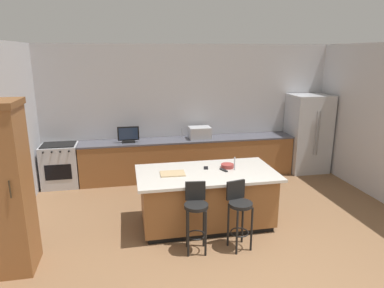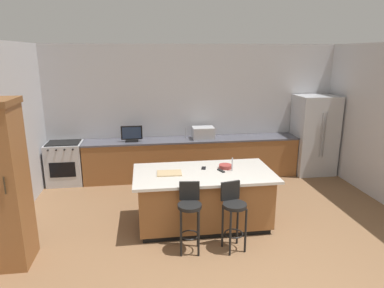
% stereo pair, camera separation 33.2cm
% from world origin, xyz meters
% --- Properties ---
extents(wall_back, '(7.11, 0.12, 2.97)m').
position_xyz_m(wall_back, '(0.00, 4.51, 1.49)').
color(wall_back, '#BCBCC1').
rests_on(wall_back, ground_plane).
extents(wall_left, '(0.12, 4.91, 2.97)m').
position_xyz_m(wall_left, '(-3.35, 2.26, 1.49)').
color(wall_left, '#BCBCC1').
rests_on(wall_left, ground_plane).
extents(counter_back, '(4.82, 0.62, 0.91)m').
position_xyz_m(counter_back, '(-0.08, 4.13, 0.45)').
color(counter_back, brown).
rests_on(counter_back, ground_plane).
extents(kitchen_island, '(2.25, 1.19, 0.92)m').
position_xyz_m(kitchen_island, '(-0.22, 1.87, 0.47)').
color(kitchen_island, black).
rests_on(kitchen_island, ground_plane).
extents(refrigerator, '(0.90, 0.79, 1.84)m').
position_xyz_m(refrigerator, '(2.79, 4.06, 0.92)').
color(refrigerator, '#B7BABF').
rests_on(refrigerator, ground_plane).
extents(range_oven, '(0.75, 0.63, 0.93)m').
position_xyz_m(range_oven, '(-2.87, 4.13, 0.46)').
color(range_oven, '#B7BABF').
rests_on(range_oven, ground_plane).
extents(cabinet_tower, '(0.61, 0.62, 2.24)m').
position_xyz_m(cabinet_tower, '(-3.00, 1.17, 1.16)').
color(cabinet_tower, brown).
rests_on(cabinet_tower, ground_plane).
extents(microwave, '(0.48, 0.36, 0.26)m').
position_xyz_m(microwave, '(0.17, 4.13, 1.04)').
color(microwave, '#B7BABF').
rests_on(microwave, counter_back).
extents(tv_monitor, '(0.46, 0.16, 0.35)m').
position_xyz_m(tv_monitor, '(-1.42, 4.08, 1.06)').
color(tv_monitor, black).
rests_on(tv_monitor, counter_back).
extents(sink_faucet_back, '(0.02, 0.02, 0.24)m').
position_xyz_m(sink_faucet_back, '(-0.21, 4.23, 1.03)').
color(sink_faucet_back, '#B2B2B7').
rests_on(sink_faucet_back, counter_back).
extents(sink_faucet_island, '(0.02, 0.02, 0.22)m').
position_xyz_m(sink_faucet_island, '(0.25, 1.87, 1.03)').
color(sink_faucet_island, '#B2B2B7').
rests_on(sink_faucet_island, kitchen_island).
extents(bar_stool_left, '(0.34, 0.35, 1.02)m').
position_xyz_m(bar_stool_left, '(-0.54, 1.12, 0.61)').
color(bar_stool_left, black).
rests_on(bar_stool_left, ground_plane).
extents(bar_stool_right, '(0.35, 0.37, 1.00)m').
position_xyz_m(bar_stool_right, '(0.08, 1.08, 0.60)').
color(bar_stool_right, black).
rests_on(bar_stool_right, ground_plane).
extents(fruit_bowl, '(0.21, 0.21, 0.06)m').
position_xyz_m(fruit_bowl, '(0.18, 2.00, 0.95)').
color(fruit_bowl, '#993833').
rests_on(fruit_bowl, kitchen_island).
extents(cell_phone, '(0.10, 0.16, 0.01)m').
position_xyz_m(cell_phone, '(-0.18, 2.05, 0.92)').
color(cell_phone, black).
rests_on(cell_phone, kitchen_island).
extents(tv_remote, '(0.10, 0.17, 0.02)m').
position_xyz_m(tv_remote, '(0.07, 1.87, 0.93)').
color(tv_remote, black).
rests_on(tv_remote, kitchen_island).
extents(cutting_board, '(0.40, 0.29, 0.02)m').
position_xyz_m(cutting_board, '(-0.77, 1.87, 0.93)').
color(cutting_board, tan).
rests_on(cutting_board, kitchen_island).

